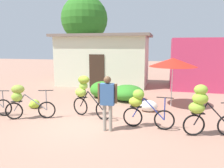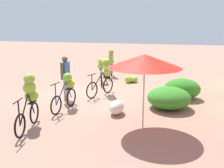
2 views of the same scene
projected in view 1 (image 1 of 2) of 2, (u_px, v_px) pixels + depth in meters
ground_plane at (89, 122)px, 7.30m from camera, size 60.00×60.00×0.00m
building_low at (103, 60)px, 14.09m from camera, size 6.03×3.20×3.19m
shop_pink at (199, 64)px, 12.90m from camera, size 3.20×2.80×2.91m
tree_behind_building at (84, 19)px, 16.34m from camera, size 3.42×3.42×6.15m
hedge_bush_front_left at (102, 89)px, 10.84m from camera, size 1.13×1.35×0.77m
hedge_bush_front_right at (128, 93)px, 10.15m from camera, size 1.50×1.45×0.72m
market_umbrella at (173, 62)px, 8.92m from camera, size 1.92×1.92×2.01m
bicycle_near_pile at (22, 98)px, 7.49m from camera, size 1.61×0.69×1.20m
bicycle_center_loaded at (85, 93)px, 7.79m from camera, size 1.60×0.67×1.46m
bicycle_by_shop at (141, 106)px, 6.72m from camera, size 1.58×0.37×1.20m
bicycle_rightmost at (202, 106)px, 6.04m from camera, size 1.55×0.52×1.47m
banana_pile_on_ground at (35, 104)px, 9.02m from camera, size 0.64×0.70×0.34m
produce_sack at (148, 106)px, 8.46m from camera, size 0.71×0.45×0.44m
person_vendor at (107, 98)px, 6.40m from camera, size 0.58×0.22×1.64m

